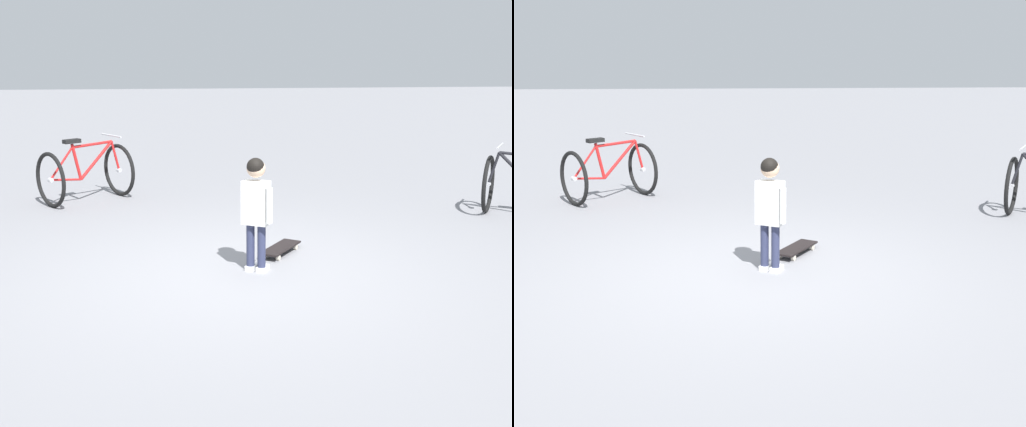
{
  "view_description": "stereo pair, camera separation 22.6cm",
  "coord_description": "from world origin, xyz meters",
  "views": [
    {
      "loc": [
        -0.4,
        -6.2,
        2.09
      ],
      "look_at": [
        0.19,
        0.06,
        0.55
      ],
      "focal_mm": 50.26,
      "sensor_mm": 36.0,
      "label": 1
    },
    {
      "loc": [
        -0.18,
        -6.21,
        2.09
      ],
      "look_at": [
        0.19,
        0.06,
        0.55
      ],
      "focal_mm": 50.26,
      "sensor_mm": 36.0,
      "label": 2
    }
  ],
  "objects": [
    {
      "name": "ground_plane",
      "position": [
        0.0,
        0.0,
        0.0
      ],
      "size": [
        50.0,
        50.0,
        0.0
      ],
      "primitive_type": "plane",
      "color": "gray"
    },
    {
      "name": "skateboard",
      "position": [
        0.49,
        0.59,
        0.06
      ],
      "size": [
        0.48,
        0.6,
        0.07
      ],
      "color": "black",
      "rests_on": "ground"
    },
    {
      "name": "bicycle_near",
      "position": [
        -1.74,
        3.19,
        0.38
      ],
      "size": [
        1.28,
        1.22,
        0.85
      ],
      "color": "black",
      "rests_on": "ground"
    },
    {
      "name": "child_person",
      "position": [
        0.19,
        0.06,
        0.66
      ],
      "size": [
        0.28,
        0.35,
        1.06
      ],
      "color": "#2D3351",
      "rests_on": "ground"
    }
  ]
}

